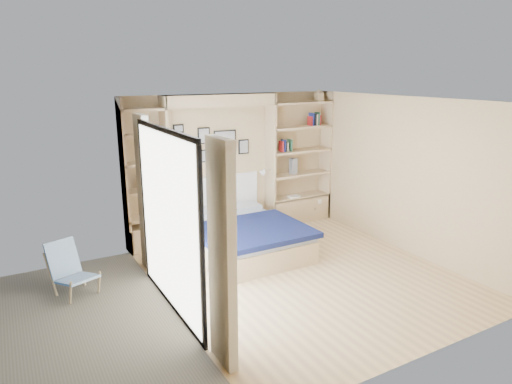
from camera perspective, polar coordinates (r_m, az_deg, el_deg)
ground at (r=6.80m, az=5.78°, el=-10.19°), size 4.50×4.50×0.00m
room_shell at (r=7.50m, az=-3.12°, el=0.99°), size 4.50×4.50×4.50m
bed at (r=7.47m, az=-1.83°, el=-5.50°), size 1.71×2.10×1.07m
photo_gallery at (r=7.99m, az=-5.85°, el=5.66°), size 1.48×0.02×0.82m
reading_lamps at (r=7.95m, az=-4.10°, el=1.95°), size 1.92×0.12×0.15m
shelf_decor at (r=8.57m, az=4.16°, el=6.95°), size 3.58×0.23×2.03m
deck at (r=5.78m, az=-26.43°, el=-16.66°), size 3.20×4.00×0.05m
deck_chair at (r=6.58m, az=-22.20°, el=-8.95°), size 0.64×0.81×0.71m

